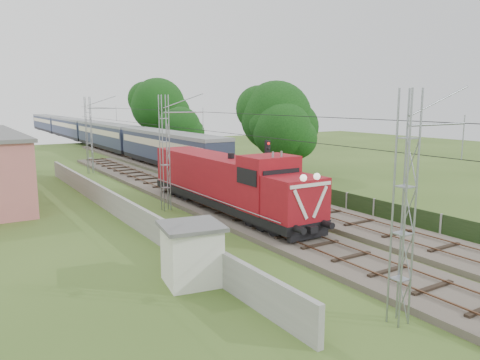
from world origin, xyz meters
TOP-DOWN VIEW (x-y plane):
  - ground at (0.00, 0.00)m, footprint 140.00×140.00m
  - track_main at (0.00, 7.00)m, footprint 4.20×70.00m
  - track_side at (5.00, 20.00)m, footprint 4.20×80.00m
  - catenary at (-2.95, 12.00)m, footprint 3.31×70.00m
  - boundary_wall at (-6.50, 12.00)m, footprint 0.25×40.00m
  - fence at (8.00, 3.00)m, footprint 0.12×32.00m
  - locomotive at (0.00, 8.59)m, footprint 3.01×17.21m
  - coach_rake at (5.00, 64.76)m, footprint 3.12×92.98m
  - signal_post at (3.15, 8.49)m, footprint 0.54×0.42m
  - relay_hut at (-7.40, -0.96)m, footprint 2.85×2.85m
  - tree_a at (11.47, 17.68)m, footprint 5.90×5.62m
  - tree_b at (12.19, 19.56)m, footprint 7.38×7.02m
  - tree_c at (9.71, 36.52)m, footprint 5.30×5.05m
  - tree_d at (11.79, 48.79)m, footprint 8.48×8.08m

SIDE VIEW (x-z plane):
  - ground at x=0.00m, z-range 0.00..0.00m
  - track_main at x=0.00m, z-range -0.04..0.41m
  - track_side at x=5.00m, z-range -0.04..0.41m
  - fence at x=8.00m, z-range 0.00..1.20m
  - boundary_wall at x=-6.50m, z-range 0.00..1.50m
  - relay_hut at x=-7.40m, z-range 0.01..2.57m
  - locomotive at x=0.00m, z-range 0.07..4.43m
  - coach_rake at x=5.00m, z-range 0.77..4.38m
  - signal_post at x=3.15m, z-range 0.92..5.84m
  - catenary at x=-2.95m, z-range 0.05..8.05m
  - tree_c at x=9.71m, z-range 0.85..7.72m
  - tree_a at x=11.47m, z-range 0.95..8.60m
  - tree_b at x=12.19m, z-range 1.19..10.75m
  - tree_d at x=11.79m, z-range 1.36..12.35m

